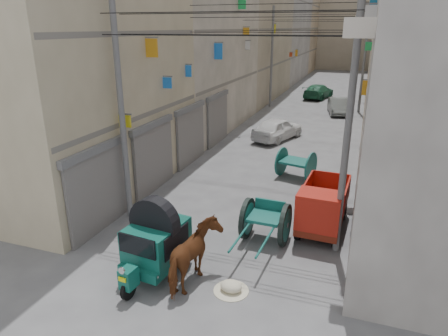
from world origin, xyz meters
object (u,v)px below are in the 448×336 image
at_px(mini_truck, 322,211).
at_px(feed_sack, 231,286).
at_px(auto_rickshaw, 156,240).
at_px(second_cart, 296,163).
at_px(distant_car_grey, 338,106).
at_px(tonga_cart, 266,221).
at_px(distant_car_green, 318,91).
at_px(horse, 195,257).
at_px(distant_car_white, 278,129).

bearing_deg(mini_truck, feed_sack, -112.16).
bearing_deg(auto_rickshaw, second_cart, 81.18).
xyz_separation_m(second_cart, distant_car_grey, (0.67, 15.08, -0.09)).
relative_size(tonga_cart, distant_car_grey, 0.81).
bearing_deg(tonga_cart, distant_car_green, 95.84).
bearing_deg(distant_car_green, tonga_cart, 105.66).
relative_size(feed_sack, horse, 0.29).
relative_size(mini_truck, second_cart, 1.76).
relative_size(distant_car_white, distant_car_grey, 1.06).
distance_m(auto_rickshaw, distant_car_white, 14.74).
bearing_deg(horse, distant_car_white, -84.05).
relative_size(feed_sack, distant_car_white, 0.15).
distance_m(tonga_cart, second_cart, 5.88).
xyz_separation_m(tonga_cart, feed_sack, (-0.20, -2.81, -0.55)).
relative_size(tonga_cart, distant_car_green, 0.66).
distance_m(auto_rickshaw, tonga_cart, 3.62).
distance_m(auto_rickshaw, feed_sack, 2.35).
xyz_separation_m(auto_rickshaw, horse, (1.19, -0.13, -0.18)).
bearing_deg(distant_car_green, feed_sack, 104.97).
relative_size(mini_truck, feed_sack, 5.40).
distance_m(mini_truck, distant_car_green, 26.96).
distance_m(second_cart, distant_car_grey, 15.10).
bearing_deg(horse, distant_car_grey, -92.30).
xyz_separation_m(auto_rickshaw, distant_car_white, (0.17, 14.73, -0.34)).
distance_m(distant_car_grey, distant_car_green, 7.22).
relative_size(auto_rickshaw, mini_truck, 0.81).
bearing_deg(feed_sack, horse, -178.69).
xyz_separation_m(auto_rickshaw, distant_car_grey, (3.00, 23.68, -0.40)).
distance_m(tonga_cart, mini_truck, 1.91).
xyz_separation_m(mini_truck, distant_car_green, (-3.29, 26.76, -0.16)).
height_order(tonga_cart, feed_sack, tonga_cart).
bearing_deg(distant_car_grey, auto_rickshaw, -108.09).
xyz_separation_m(auto_rickshaw, second_cart, (2.32, 8.59, -0.31)).
distance_m(auto_rickshaw, horse, 1.21).
bearing_deg(mini_truck, distant_car_grey, 95.50).
xyz_separation_m(feed_sack, distant_car_white, (-2.01, 14.83, 0.52)).
distance_m(mini_truck, distant_car_grey, 19.94).
distance_m(tonga_cart, feed_sack, 2.87).
height_order(tonga_cart, second_cart, tonga_cart).
relative_size(mini_truck, distant_car_grey, 0.84).
xyz_separation_m(mini_truck, feed_sack, (-1.79, -3.87, -0.67)).
bearing_deg(horse, mini_truck, -123.57).
height_order(auto_rickshaw, distant_car_green, auto_rickshaw).
bearing_deg(distant_car_green, second_cart, 106.45).
xyz_separation_m(tonga_cart, distant_car_white, (-2.21, 12.02, -0.03)).
relative_size(second_cart, distant_car_green, 0.39).
distance_m(mini_truck, second_cart, 5.11).
bearing_deg(feed_sack, auto_rickshaw, 177.29).
xyz_separation_m(auto_rickshaw, feed_sack, (2.18, -0.10, -0.86)).
relative_size(tonga_cart, distant_car_white, 0.76).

